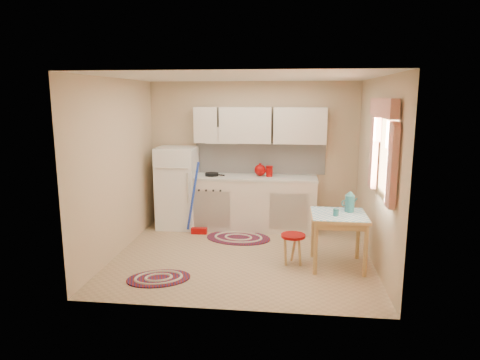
# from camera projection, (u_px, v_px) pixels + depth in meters

# --- Properties ---
(room_shell) EXTENTS (3.64, 3.60, 2.52)m
(room_shell) POSITION_uv_depth(u_px,v_px,m) (256.00, 143.00, 6.05)
(room_shell) COLOR tan
(room_shell) RESTS_ON ground
(fridge) EXTENTS (0.65, 0.60, 1.40)m
(fridge) POSITION_uv_depth(u_px,v_px,m) (177.00, 188.00, 7.37)
(fridge) COLOR white
(fridge) RESTS_ON ground
(broom) EXTENTS (0.28, 0.13, 1.20)m
(broom) POSITION_uv_depth(u_px,v_px,m) (199.00, 199.00, 7.00)
(broom) COLOR blue
(broom) RESTS_ON ground
(base_cabinets) EXTENTS (2.25, 0.60, 0.88)m
(base_cabinets) POSITION_uv_depth(u_px,v_px,m) (249.00, 204.00, 7.33)
(base_cabinets) COLOR beige
(base_cabinets) RESTS_ON ground
(countertop) EXTENTS (2.27, 0.62, 0.04)m
(countertop) POSITION_uv_depth(u_px,v_px,m) (249.00, 177.00, 7.24)
(countertop) COLOR beige
(countertop) RESTS_ON base_cabinets
(frying_pan) EXTENTS (0.30, 0.30, 0.05)m
(frying_pan) POSITION_uv_depth(u_px,v_px,m) (212.00, 174.00, 7.25)
(frying_pan) COLOR black
(frying_pan) RESTS_ON countertop
(red_kettle) EXTENTS (0.24, 0.22, 0.21)m
(red_kettle) POSITION_uv_depth(u_px,v_px,m) (260.00, 170.00, 7.19)
(red_kettle) COLOR #930605
(red_kettle) RESTS_ON countertop
(red_canister) EXTENTS (0.14, 0.14, 0.16)m
(red_canister) POSITION_uv_depth(u_px,v_px,m) (269.00, 172.00, 7.18)
(red_canister) COLOR #930605
(red_canister) RESTS_ON countertop
(table) EXTENTS (0.72, 0.72, 0.72)m
(table) POSITION_uv_depth(u_px,v_px,m) (338.00, 240.00, 5.69)
(table) COLOR tan
(table) RESTS_ON ground
(stool) EXTENTS (0.36, 0.36, 0.42)m
(stool) POSITION_uv_depth(u_px,v_px,m) (293.00, 249.00, 5.79)
(stool) COLOR #930605
(stool) RESTS_ON ground
(coffee_pot) EXTENTS (0.17, 0.15, 0.31)m
(coffee_pot) POSITION_uv_depth(u_px,v_px,m) (350.00, 201.00, 5.69)
(coffee_pot) COLOR #29717D
(coffee_pot) RESTS_ON table
(mug) EXTENTS (0.09, 0.09, 0.10)m
(mug) POSITION_uv_depth(u_px,v_px,m) (336.00, 213.00, 5.52)
(mug) COLOR #29717D
(mug) RESTS_ON table
(rug_center) EXTENTS (1.11, 0.80, 0.02)m
(rug_center) POSITION_uv_depth(u_px,v_px,m) (238.00, 238.00, 6.88)
(rug_center) COLOR maroon
(rug_center) RESTS_ON ground
(rug_left) EXTENTS (0.92, 0.76, 0.02)m
(rug_left) POSITION_uv_depth(u_px,v_px,m) (159.00, 278.00, 5.35)
(rug_left) COLOR maroon
(rug_left) RESTS_ON ground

